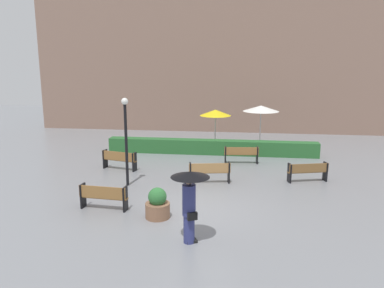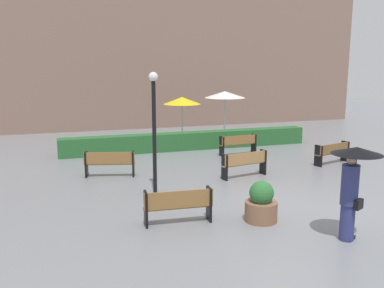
{
  "view_description": "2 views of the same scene",
  "coord_description": "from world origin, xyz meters",
  "px_view_note": "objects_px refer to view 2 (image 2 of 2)",
  "views": [
    {
      "loc": [
        1.44,
        -12.51,
        5.09
      ],
      "look_at": [
        -0.91,
        5.27,
        1.23
      ],
      "focal_mm": 35.72,
      "sensor_mm": 36.0,
      "label": 1
    },
    {
      "loc": [
        -6.0,
        -9.7,
        3.87
      ],
      "look_at": [
        -1.33,
        4.58,
        1.01
      ],
      "focal_mm": 38.7,
      "sensor_mm": 36.0,
      "label": 2
    }
  ],
  "objects_px": {
    "patio_umbrella_yellow": "(182,101)",
    "patio_umbrella_white": "(225,95)",
    "pedestrian_with_umbrella": "(353,178)",
    "bench_back_row": "(239,143)",
    "bench_far_right": "(333,152)",
    "bench_far_left": "(110,162)",
    "planter_pot": "(261,204)",
    "lamp_post": "(154,119)",
    "bench_near_left": "(178,204)",
    "bench_mid_center": "(245,162)"
  },
  "relations": [
    {
      "from": "patio_umbrella_yellow",
      "to": "patio_umbrella_white",
      "type": "bearing_deg",
      "value": 20.31
    },
    {
      "from": "pedestrian_with_umbrella",
      "to": "bench_back_row",
      "type": "bearing_deg",
      "value": 81.15
    },
    {
      "from": "bench_back_row",
      "to": "patio_umbrella_white",
      "type": "distance_m",
      "value": 4.79
    },
    {
      "from": "bench_far_right",
      "to": "bench_far_left",
      "type": "bearing_deg",
      "value": 174.81
    },
    {
      "from": "pedestrian_with_umbrella",
      "to": "patio_umbrella_yellow",
      "type": "height_order",
      "value": "patio_umbrella_yellow"
    },
    {
      "from": "planter_pot",
      "to": "patio_umbrella_yellow",
      "type": "distance_m",
      "value": 10.86
    },
    {
      "from": "pedestrian_with_umbrella",
      "to": "lamp_post",
      "type": "relative_size",
      "value": 0.58
    },
    {
      "from": "bench_near_left",
      "to": "pedestrian_with_umbrella",
      "type": "relative_size",
      "value": 0.81
    },
    {
      "from": "bench_near_left",
      "to": "bench_far_right",
      "type": "relative_size",
      "value": 0.98
    },
    {
      "from": "planter_pot",
      "to": "patio_umbrella_white",
      "type": "bearing_deg",
      "value": 71.81
    },
    {
      "from": "bench_back_row",
      "to": "pedestrian_with_umbrella",
      "type": "bearing_deg",
      "value": -98.85
    },
    {
      "from": "bench_mid_center",
      "to": "bench_far_left",
      "type": "relative_size",
      "value": 1.01
    },
    {
      "from": "lamp_post",
      "to": "patio_umbrella_white",
      "type": "xyz_separation_m",
      "value": [
        5.83,
        8.49,
        0.06
      ]
    },
    {
      "from": "bench_back_row",
      "to": "lamp_post",
      "type": "xyz_separation_m",
      "value": [
        -4.72,
        -4.2,
        1.75
      ]
    },
    {
      "from": "lamp_post",
      "to": "bench_near_left",
      "type": "bearing_deg",
      "value": -90.92
    },
    {
      "from": "bench_mid_center",
      "to": "patio_umbrella_white",
      "type": "distance_m",
      "value": 8.32
    },
    {
      "from": "pedestrian_with_umbrella",
      "to": "planter_pot",
      "type": "distance_m",
      "value": 2.36
    },
    {
      "from": "patio_umbrella_yellow",
      "to": "bench_far_right",
      "type": "bearing_deg",
      "value": -53.5
    },
    {
      "from": "bench_far_left",
      "to": "lamp_post",
      "type": "relative_size",
      "value": 0.48
    },
    {
      "from": "bench_near_left",
      "to": "pedestrian_with_umbrella",
      "type": "xyz_separation_m",
      "value": [
        3.35,
        -2.14,
        0.94
      ]
    },
    {
      "from": "pedestrian_with_umbrella",
      "to": "patio_umbrella_yellow",
      "type": "bearing_deg",
      "value": 90.79
    },
    {
      "from": "pedestrian_with_umbrella",
      "to": "planter_pot",
      "type": "height_order",
      "value": "pedestrian_with_umbrella"
    },
    {
      "from": "planter_pot",
      "to": "patio_umbrella_white",
      "type": "distance_m",
      "value": 12.41
    },
    {
      "from": "bench_near_left",
      "to": "patio_umbrella_white",
      "type": "height_order",
      "value": "patio_umbrella_white"
    },
    {
      "from": "bench_near_left",
      "to": "patio_umbrella_white",
      "type": "bearing_deg",
      "value": 62.36
    },
    {
      "from": "bench_near_left",
      "to": "lamp_post",
      "type": "relative_size",
      "value": 0.47
    },
    {
      "from": "bench_back_row",
      "to": "patio_umbrella_yellow",
      "type": "relative_size",
      "value": 0.75
    },
    {
      "from": "bench_mid_center",
      "to": "bench_back_row",
      "type": "distance_m",
      "value": 3.7
    },
    {
      "from": "lamp_post",
      "to": "patio_umbrella_white",
      "type": "height_order",
      "value": "lamp_post"
    },
    {
      "from": "pedestrian_with_umbrella",
      "to": "patio_umbrella_yellow",
      "type": "relative_size",
      "value": 0.92
    },
    {
      "from": "bench_far_left",
      "to": "lamp_post",
      "type": "distance_m",
      "value": 3.07
    },
    {
      "from": "bench_mid_center",
      "to": "bench_back_row",
      "type": "relative_size",
      "value": 1.02
    },
    {
      "from": "bench_far_left",
      "to": "patio_umbrella_yellow",
      "type": "relative_size",
      "value": 0.76
    },
    {
      "from": "bench_near_left",
      "to": "patio_umbrella_white",
      "type": "relative_size",
      "value": 0.69
    },
    {
      "from": "patio_umbrella_yellow",
      "to": "bench_near_left",
      "type": "bearing_deg",
      "value": -107.3
    },
    {
      "from": "bench_mid_center",
      "to": "bench_near_left",
      "type": "relative_size",
      "value": 1.03
    },
    {
      "from": "lamp_post",
      "to": "bench_far_right",
      "type": "bearing_deg",
      "value": 11.08
    },
    {
      "from": "bench_near_left",
      "to": "patio_umbrella_yellow",
      "type": "bearing_deg",
      "value": 72.7
    },
    {
      "from": "pedestrian_with_umbrella",
      "to": "bench_far_right",
      "type": "bearing_deg",
      "value": 55.97
    },
    {
      "from": "lamp_post",
      "to": "patio_umbrella_white",
      "type": "distance_m",
      "value": 10.3
    },
    {
      "from": "bench_mid_center",
      "to": "patio_umbrella_white",
      "type": "height_order",
      "value": "patio_umbrella_white"
    },
    {
      "from": "bench_mid_center",
      "to": "bench_back_row",
      "type": "bearing_deg",
      "value": 69.06
    },
    {
      "from": "lamp_post",
      "to": "pedestrian_with_umbrella",
      "type": "bearing_deg",
      "value": -55.72
    },
    {
      "from": "bench_back_row",
      "to": "bench_near_left",
      "type": "relative_size",
      "value": 1.01
    },
    {
      "from": "bench_far_left",
      "to": "planter_pot",
      "type": "height_order",
      "value": "planter_pot"
    },
    {
      "from": "patio_umbrella_white",
      "to": "planter_pot",
      "type": "bearing_deg",
      "value": -108.19
    },
    {
      "from": "bench_mid_center",
      "to": "bench_far_right",
      "type": "bearing_deg",
      "value": 10.04
    },
    {
      "from": "lamp_post",
      "to": "planter_pot",
      "type": "bearing_deg",
      "value": -57.76
    },
    {
      "from": "bench_far_right",
      "to": "patio_umbrella_yellow",
      "type": "relative_size",
      "value": 0.76
    },
    {
      "from": "bench_near_left",
      "to": "patio_umbrella_yellow",
      "type": "height_order",
      "value": "patio_umbrella_yellow"
    }
  ]
}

